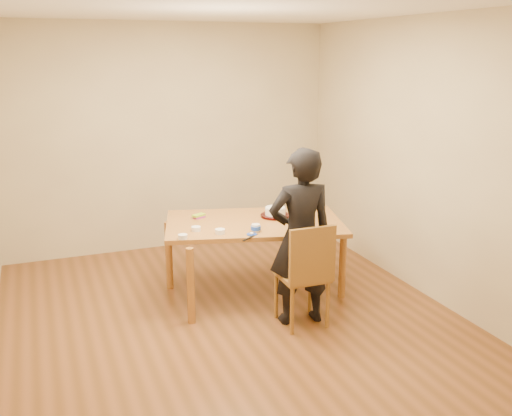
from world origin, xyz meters
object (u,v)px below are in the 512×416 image
object	(u,v)px
dining_table	(254,223)
dining_chair	(302,276)
cake	(275,211)
person	(301,237)
cake_plate	(275,216)

from	to	relation	value
dining_table	dining_chair	distance (m)	0.84
dining_table	cake	distance (m)	0.28
cake	person	world-z (taller)	person
dining_table	cake_plate	bearing A→B (deg)	31.50
dining_table	person	distance (m)	0.75
dining_chair	cake_plate	world-z (taller)	cake_plate
dining_chair	person	world-z (taller)	person
dining_table	person	size ratio (longest dim) A/B	1.07
cake_plate	cake	distance (m)	0.04
dining_chair	cake	size ratio (longest dim) A/B	1.94
cake	person	bearing A→B (deg)	-97.68
cake_plate	person	xyz separation A→B (m)	(-0.11, -0.81, 0.03)
dining_chair	cake_plate	distance (m)	0.91
dining_table	cake	world-z (taller)	cake
person	dining_table	bearing A→B (deg)	-72.70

